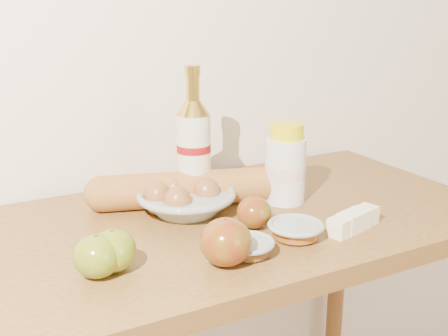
{
  "coord_description": "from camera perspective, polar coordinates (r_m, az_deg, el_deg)",
  "views": [
    {
      "loc": [
        -0.5,
        0.21,
        1.35
      ],
      "look_at": [
        0.0,
        1.15,
        1.02
      ],
      "focal_mm": 45.0,
      "sensor_mm": 36.0,
      "label": 1
    }
  ],
  "objects": [
    {
      "name": "table",
      "position": [
        1.23,
        -0.67,
        -10.55
      ],
      "size": [
        1.2,
        0.6,
        0.9
      ],
      "color": "olive",
      "rests_on": "ground"
    },
    {
      "name": "baguette",
      "position": [
        1.24,
        -3.22,
        -2.07
      ],
      "size": [
        0.47,
        0.21,
        0.08
      ],
      "rotation": [
        0.0,
        0.0,
        -0.3
      ],
      "color": "#BD7D39",
      "rests_on": "table"
    },
    {
      "name": "cream_bottle",
      "position": [
        1.26,
        6.26,
        0.2
      ],
      "size": [
        0.11,
        0.11,
        0.18
      ],
      "rotation": [
        0.0,
        0.0,
        -0.24
      ],
      "color": "white",
      "rests_on": "table"
    },
    {
      "name": "syrup_bowl",
      "position": [
        1.09,
        7.28,
        -6.27
      ],
      "size": [
        0.12,
        0.12,
        0.03
      ],
      "rotation": [
        0.0,
        0.0,
        0.13
      ],
      "color": "#92A099",
      "rests_on": "table"
    },
    {
      "name": "sugar_bowl",
      "position": [
        1.02,
        2.39,
        -8.03
      ],
      "size": [
        0.11,
        0.11,
        0.03
      ],
      "rotation": [
        0.0,
        0.0,
        -0.16
      ],
      "color": "gray",
      "rests_on": "table"
    },
    {
      "name": "butter_stick",
      "position": [
        1.15,
        13.02,
        -5.27
      ],
      "size": [
        0.14,
        0.07,
        0.04
      ],
      "rotation": [
        0.0,
        0.0,
        0.28
      ],
      "color": "#FAEEC1",
      "rests_on": "table"
    },
    {
      "name": "back_wall",
      "position": [
        1.39,
        -7.29,
        15.04
      ],
      "size": [
        3.5,
        0.02,
        2.6
      ],
      "primitive_type": "cube",
      "color": "white",
      "rests_on": "ground"
    },
    {
      "name": "bourbon_bottle",
      "position": [
        1.24,
        -3.09,
        1.97
      ],
      "size": [
        0.08,
        0.08,
        0.31
      ],
      "rotation": [
        0.0,
        0.0,
        -0.02
      ],
      "color": "beige",
      "rests_on": "table"
    },
    {
      "name": "egg_bowl",
      "position": [
        1.2,
        -3.98,
        -3.15
      ],
      "size": [
        0.26,
        0.26,
        0.07
      ],
      "rotation": [
        0.0,
        0.0,
        0.26
      ],
      "color": "#909D98",
      "rests_on": "table"
    },
    {
      "name": "apple_yellowgreen",
      "position": [
        0.97,
        -11.22,
        -8.25
      ],
      "size": [
        0.1,
        0.1,
        0.07
      ],
      "rotation": [
        0.0,
        0.0,
        0.27
      ],
      "color": "olive",
      "rests_on": "table"
    },
    {
      "name": "apple_redgreen_right",
      "position": [
        1.12,
        3.07,
        -4.53
      ],
      "size": [
        0.09,
        0.09,
        0.07
      ],
      "rotation": [
        0.0,
        0.0,
        0.24
      ],
      "color": "maroon",
      "rests_on": "table"
    },
    {
      "name": "apple_redgreen_front",
      "position": [
        0.97,
        0.19,
        -7.52
      ],
      "size": [
        0.11,
        0.11,
        0.08
      ],
      "rotation": [
        0.0,
        0.0,
        0.19
      ],
      "color": "maroon",
      "rests_on": "table"
    },
    {
      "name": "apple_extra",
      "position": [
        0.96,
        -12.75,
        -8.73
      ],
      "size": [
        0.1,
        0.1,
        0.07
      ],
      "rotation": [
        0.0,
        0.0,
        0.27
      ],
      "color": "olive",
      "rests_on": "table"
    }
  ]
}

